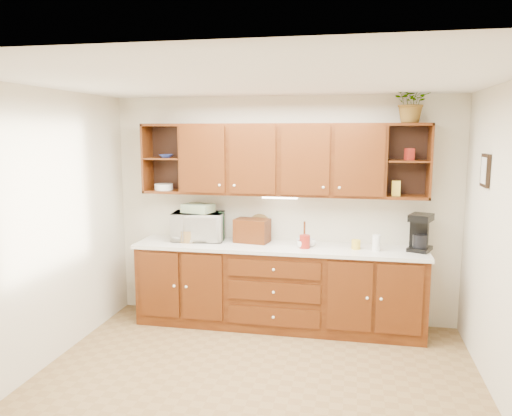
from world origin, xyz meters
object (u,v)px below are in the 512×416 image
at_px(coffee_maker, 420,233).
at_px(potted_plant, 412,102).
at_px(microwave, 198,226).
at_px(bread_box, 252,231).

distance_m(coffee_maker, potted_plant, 1.39).
bearing_deg(coffee_maker, potted_plant, -171.43).
bearing_deg(coffee_maker, microwave, -159.20).
xyz_separation_m(bread_box, potted_plant, (1.70, -0.01, 1.43)).
distance_m(microwave, coffee_maker, 2.49).
height_order(bread_box, coffee_maker, coffee_maker).
xyz_separation_m(microwave, potted_plant, (2.35, -0.00, 1.40)).
bearing_deg(potted_plant, coffee_maker, -13.03).
bearing_deg(potted_plant, microwave, 179.94).
bearing_deg(potted_plant, bread_box, 179.74).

